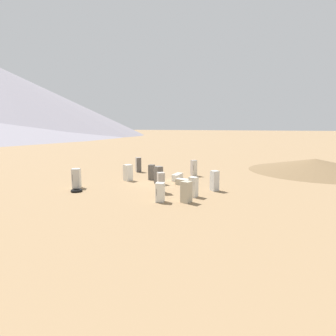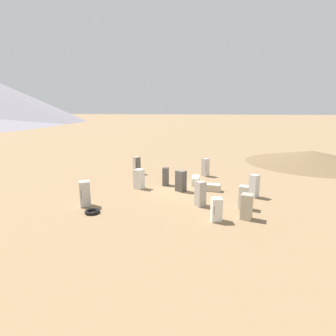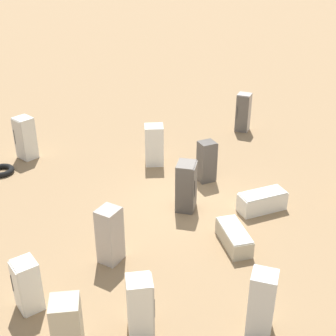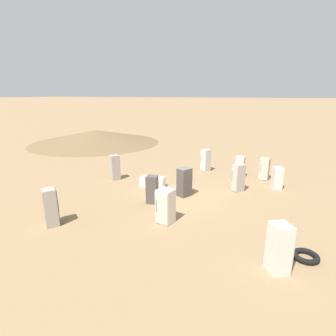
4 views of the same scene
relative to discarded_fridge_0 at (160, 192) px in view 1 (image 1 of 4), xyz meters
The scene contains 16 objects.
ground_plane 6.79m from the discarded_fridge_0, 124.94° to the left, with size 1000.00×1000.00×0.00m, color #937551.
dirt_mound 24.51m from the discarded_fridge_0, 65.81° to the left, with size 16.71×16.71×1.68m.
discarded_fridge_0 is the anchor object (origin of this frame).
discarded_fridge_1 6.45m from the discarded_fridge_0, 100.19° to the left, with size 1.66×0.70×0.60m.
discarded_fridge_2 6.07m from the discarded_fridge_0, 67.05° to the left, with size 0.87×0.86×1.84m.
discarded_fridge_3 14.21m from the discarded_fridge_0, 133.40° to the left, with size 0.89×0.88×1.90m.
discarded_fridge_4 9.08m from the discarded_fridge_0, 144.67° to the left, with size 0.89×0.90×1.75m.
discarded_fridge_5 11.65m from the discarded_fridge_0, 101.79° to the left, with size 0.87×0.85×1.89m.
discarded_fridge_6 8.77m from the discarded_fridge_0, 128.10° to the left, with size 0.65×0.75×1.68m.
discarded_fridge_7 6.59m from the discarded_fridge_0, 123.38° to the left, with size 0.99×0.94×1.82m.
discarded_fridge_8 2.83m from the discarded_fridge_0, 120.57° to the left, with size 0.90×0.90×1.83m.
discarded_fridge_9 3.13m from the discarded_fridge_0, 59.46° to the left, with size 0.68×0.70×1.67m.
discarded_fridge_10 9.41m from the discarded_fridge_0, behind, with size 0.98×0.97×1.87m.
discarded_fridge_11 8.58m from the discarded_fridge_0, 109.10° to the left, with size 0.91×1.80×0.72m.
discarded_fridge_12 2.02m from the discarded_fridge_0, 26.72° to the left, with size 0.79×0.77×1.65m.
scrap_tire 8.31m from the discarded_fridge_0, behind, with size 1.02×1.02×0.22m.
Camera 1 is at (14.35, -22.29, 5.73)m, focal length 28.00 mm.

